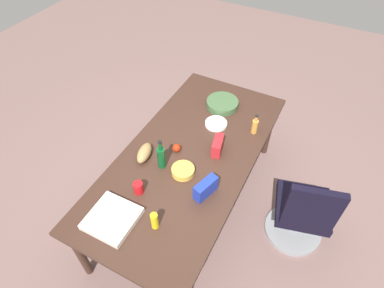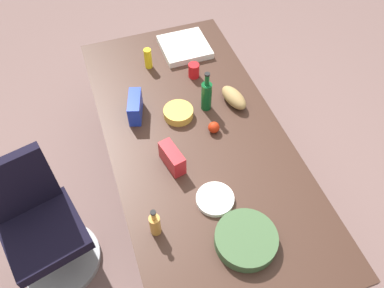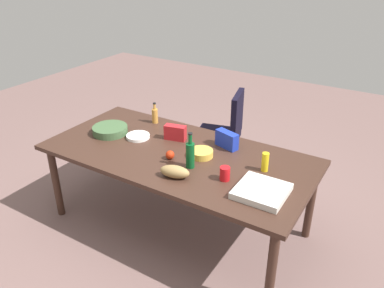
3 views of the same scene
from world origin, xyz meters
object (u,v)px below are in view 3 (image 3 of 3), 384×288
object	(u,v)px
conference_table	(177,159)
chip_bowl	(201,153)
office_chair	(222,142)
bread_loaf	(175,172)
chip_bag_blue	(227,140)
paper_plate_stack	(138,136)
chip_bag_red	(175,133)
salad_bowl	(110,130)
mustard_bottle	(265,162)
dressing_bottle	(155,115)
wine_bottle	(190,154)
pizza_box	(262,191)
red_solo_cup	(225,174)
apple_red	(170,155)

from	to	relation	value
conference_table	chip_bowl	bearing A→B (deg)	14.02
office_chair	bread_loaf	xyz separation A→B (m)	(0.33, -1.45, 0.45)
conference_table	chip_bag_blue	xyz separation A→B (m)	(0.32, 0.32, 0.14)
paper_plate_stack	chip_bowl	size ratio (longest dim) A/B	1.09
chip_bowl	chip_bag_red	world-z (taller)	chip_bag_red
salad_bowl	mustard_bottle	xyz separation A→B (m)	(1.54, 0.12, 0.04)
dressing_bottle	wine_bottle	bearing A→B (deg)	-36.43
conference_table	paper_plate_stack	world-z (taller)	paper_plate_stack
dressing_bottle	paper_plate_stack	xyz separation A→B (m)	(0.07, -0.37, -0.07)
pizza_box	red_solo_cup	bearing A→B (deg)	173.58
dressing_bottle	red_solo_cup	bearing A→B (deg)	-28.44
paper_plate_stack	wine_bottle	distance (m)	0.74
conference_table	chip_bag_red	world-z (taller)	chip_bag_red
salad_bowl	pizza_box	xyz separation A→B (m)	(1.65, -0.20, -0.01)
chip_bag_blue	chip_bowl	bearing A→B (deg)	-111.57
salad_bowl	dressing_bottle	world-z (taller)	dressing_bottle
dressing_bottle	chip_bag_blue	xyz separation A→B (m)	(0.87, -0.11, -0.01)
chip_bag_red	apple_red	bearing A→B (deg)	-63.06
office_chair	red_solo_cup	distance (m)	1.52
salad_bowl	paper_plate_stack	xyz separation A→B (m)	(0.29, 0.06, -0.02)
office_chair	pizza_box	size ratio (longest dim) A/B	2.75
salad_bowl	chip_bowl	bearing A→B (deg)	3.55
conference_table	dressing_bottle	size ratio (longest dim) A/B	10.95
bread_loaf	red_solo_cup	bearing A→B (deg)	26.25
office_chair	bread_loaf	world-z (taller)	office_chair
mustard_bottle	chip_bag_red	size ratio (longest dim) A/B	0.80
conference_table	chip_bag_blue	world-z (taller)	chip_bag_blue
office_chair	mustard_bottle	bearing A→B (deg)	-47.99
bread_loaf	red_solo_cup	world-z (taller)	red_solo_cup
office_chair	dressing_bottle	world-z (taller)	dressing_bottle
paper_plate_stack	bread_loaf	xyz separation A→B (m)	(0.69, -0.40, 0.04)
pizza_box	dressing_bottle	bearing A→B (deg)	155.58
dressing_bottle	pizza_box	size ratio (longest dim) A/B	0.60
pizza_box	red_solo_cup	world-z (taller)	red_solo_cup
dressing_bottle	chip_bowl	world-z (taller)	dressing_bottle
office_chair	dressing_bottle	xyz separation A→B (m)	(-0.43, -0.68, 0.48)
dressing_bottle	mustard_bottle	distance (m)	1.36
paper_plate_stack	wine_bottle	world-z (taller)	wine_bottle
paper_plate_stack	red_solo_cup	distance (m)	1.06
wine_bottle	red_solo_cup	bearing A→B (deg)	-4.25
dressing_bottle	red_solo_cup	world-z (taller)	dressing_bottle
wine_bottle	bread_loaf	bearing A→B (deg)	-95.79
office_chair	chip_bowl	bearing A→B (deg)	-72.13
office_chair	wine_bottle	world-z (taller)	wine_bottle
chip_bag_blue	chip_bowl	distance (m)	0.29
mustard_bottle	bread_loaf	size ratio (longest dim) A/B	0.67
paper_plate_stack	dressing_bottle	bearing A→B (deg)	101.25
red_solo_cup	wine_bottle	bearing A→B (deg)	175.75
office_chair	apple_red	world-z (taller)	office_chair
paper_plate_stack	conference_table	bearing A→B (deg)	-6.39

